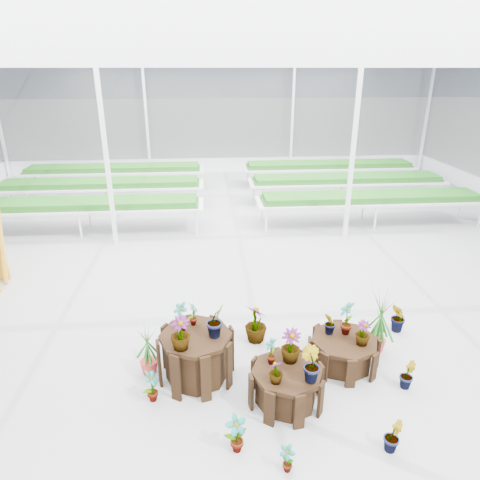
{
  "coord_description": "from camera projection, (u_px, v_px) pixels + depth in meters",
  "views": [
    {
      "loc": [
        -0.63,
        -6.37,
        4.2
      ],
      "look_at": [
        -0.07,
        0.78,
        1.3
      ],
      "focal_mm": 32.0,
      "sensor_mm": 36.0,
      "label": 1
    }
  ],
  "objects": [
    {
      "name": "plinth_mid",
      "position": [
        286.0,
        386.0,
        5.7
      ],
      "size": [
        1.12,
        1.12,
        0.51
      ],
      "primitive_type": "cylinder",
      "rotation": [
        0.0,
        0.0,
        0.16
      ],
      "color": "black",
      "rests_on": "ground"
    },
    {
      "name": "ground_plane",
      "position": [
        247.0,
        325.0,
        7.51
      ],
      "size": [
        24.0,
        24.0,
        0.0
      ],
      "primitive_type": "plane",
      "color": "gray",
      "rests_on": "ground"
    },
    {
      "name": "plinth_low",
      "position": [
        343.0,
        352.0,
        6.43
      ],
      "size": [
        1.11,
        1.11,
        0.46
      ],
      "primitive_type": "cylinder",
      "rotation": [
        0.0,
        0.0,
        -0.09
      ],
      "color": "black",
      "rests_on": "ground"
    },
    {
      "name": "greenhouse_shell",
      "position": [
        248.0,
        202.0,
        6.67
      ],
      "size": [
        18.0,
        24.0,
        4.5
      ],
      "primitive_type": null,
      "color": "white",
      "rests_on": "ground"
    },
    {
      "name": "nursery_benches",
      "position": [
        226.0,
        192.0,
        14.01
      ],
      "size": [
        16.0,
        7.0,
        0.84
      ],
      "primitive_type": null,
      "color": "silver",
      "rests_on": "ground"
    },
    {
      "name": "nursery_plants",
      "position": [
        279.0,
        338.0,
        6.26
      ],
      "size": [
        4.44,
        2.85,
        1.23
      ],
      "color": "#1C5A16",
      "rests_on": "ground"
    },
    {
      "name": "steel_frame",
      "position": [
        248.0,
        202.0,
        6.67
      ],
      "size": [
        18.0,
        24.0,
        4.5
      ],
      "primitive_type": null,
      "color": "silver",
      "rests_on": "ground"
    },
    {
      "name": "plinth_tall",
      "position": [
        196.0,
        356.0,
        6.13
      ],
      "size": [
        1.29,
        1.29,
        0.72
      ],
      "primitive_type": "cylinder",
      "rotation": [
        0.0,
        0.0,
        0.25
      ],
      "color": "black",
      "rests_on": "ground"
    }
  ]
}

